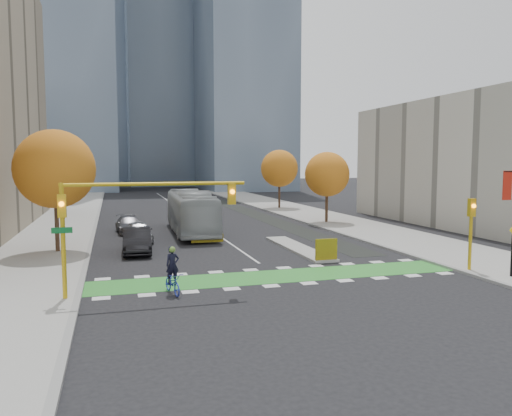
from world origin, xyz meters
TOP-DOWN VIEW (x-y plane):
  - ground at (0.00, 0.00)m, footprint 300.00×300.00m
  - sidewalk_west at (-13.50, 20.00)m, footprint 7.00×120.00m
  - sidewalk_east at (13.50, 20.00)m, footprint 7.00×120.00m
  - curb_west at (-10.00, 20.00)m, footprint 0.30×120.00m
  - curb_east at (10.00, 20.00)m, footprint 0.30×120.00m
  - bike_crossing at (0.00, 1.50)m, footprint 20.00×3.00m
  - centre_line at (0.00, 40.00)m, footprint 0.15×70.00m
  - bike_lane_paint at (7.50, 30.00)m, footprint 2.50×50.00m
  - median_island at (4.00, 9.00)m, footprint 1.60×10.00m
  - hazard_board at (4.00, 4.20)m, footprint 1.40×0.12m
  - building_east at (27.00, 16.00)m, footprint 14.00×30.00m
  - tower_nw at (-18.00, 90.00)m, footprint 22.00×22.00m
  - tower_nc at (6.00, 110.00)m, footprint 20.00×20.00m
  - tower_ne at (20.00, 85.00)m, footprint 18.00×24.00m
  - tower_far at (-4.00, 140.00)m, footprint 26.00×26.00m
  - tree_west at (-12.00, 12.00)m, footprint 5.20×5.20m
  - tree_east_near at (12.00, 22.00)m, footprint 4.40×4.40m
  - tree_east_far at (12.50, 38.00)m, footprint 4.80×4.80m
  - traffic_signal_west at (-7.93, -0.51)m, footprint 8.53×0.56m
  - traffic_signal_east at (10.50, -0.51)m, footprint 0.35×0.43m
  - cyclist at (-5.82, -0.50)m, footprint 1.04×2.01m
  - bus at (-1.94, 19.02)m, footprint 3.50×13.15m
  - parked_car_a at (-6.50, 15.62)m, footprint 2.04×4.60m
  - parked_car_b at (-6.90, 10.62)m, footprint 1.96×5.21m
  - parked_car_c at (-7.09, 20.62)m, footprint 2.36×5.04m

SIDE VIEW (x-z plane):
  - ground at x=0.00m, z-range 0.00..0.00m
  - centre_line at x=0.00m, z-range 0.00..0.01m
  - bike_lane_paint at x=7.50m, z-range 0.00..0.01m
  - bike_crossing at x=0.00m, z-range 0.00..0.01m
  - sidewalk_west at x=-13.50m, z-range 0.00..0.15m
  - sidewalk_east at x=13.50m, z-range 0.00..0.15m
  - curb_west at x=-10.00m, z-range -0.01..0.15m
  - curb_east at x=10.00m, z-range -0.01..0.15m
  - median_island at x=4.00m, z-range 0.00..0.16m
  - parked_car_c at x=-7.09m, z-range 0.00..1.42m
  - cyclist at x=-5.82m, z-range -0.37..1.85m
  - parked_car_a at x=-6.50m, z-range 0.00..1.54m
  - hazard_board at x=4.00m, z-range 0.15..1.45m
  - parked_car_b at x=-6.90m, z-range 0.00..1.70m
  - bus at x=-1.94m, z-range 0.00..3.64m
  - traffic_signal_east at x=10.50m, z-range 0.68..4.78m
  - traffic_signal_west at x=-7.93m, z-range 1.43..6.63m
  - tree_east_near at x=12.00m, z-range 1.33..8.40m
  - tree_east_far at x=12.50m, z-range 1.42..9.07m
  - tree_west at x=-12.00m, z-range 1.50..9.73m
  - building_east at x=27.00m, z-range 0.00..12.00m
  - tower_ne at x=20.00m, z-range 0.00..60.00m
  - tower_nw at x=-18.00m, z-range 0.00..70.00m
  - tower_far at x=-4.00m, z-range 0.00..80.00m
  - tower_nc at x=6.00m, z-range 0.00..90.00m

